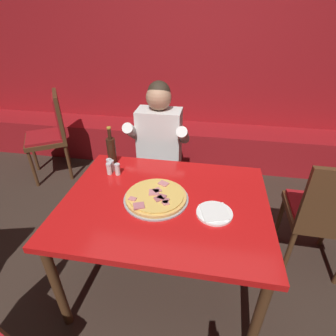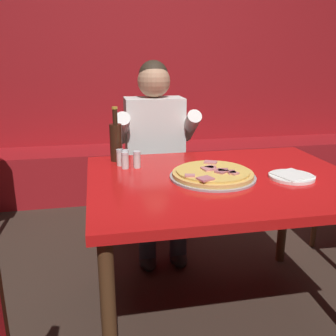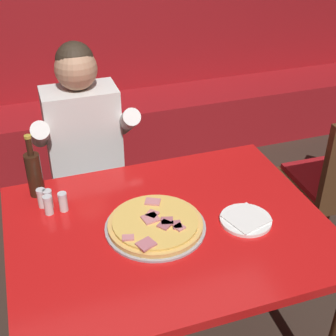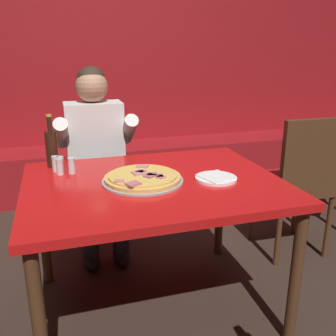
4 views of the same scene
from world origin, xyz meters
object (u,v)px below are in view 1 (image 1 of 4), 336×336
at_px(plate_white_paper, 214,213).
at_px(shaker_oregano, 118,170).
at_px(main_dining_table, 165,210).
at_px(pizza, 156,197).
at_px(shaker_parmesan, 109,165).
at_px(diner_seated_blue_shirt, 158,150).
at_px(dining_chair_far_right, 51,130).
at_px(shaker_black_pepper, 112,166).
at_px(dining_chair_side_aisle, 326,211).
at_px(beer_bottle, 111,150).
at_px(shaker_red_pepper_flakes, 109,169).

bearing_deg(plate_white_paper, shaker_oregano, 155.67).
height_order(main_dining_table, plate_white_paper, plate_white_paper).
height_order(pizza, shaker_parmesan, shaker_parmesan).
distance_m(shaker_parmesan, diner_seated_blue_shirt, 0.53).
xyz_separation_m(plate_white_paper, dining_chair_far_right, (-1.85, 1.33, -0.19)).
relative_size(main_dining_table, shaker_black_pepper, 14.70).
distance_m(shaker_parmesan, dining_chair_side_aisle, 1.55).
relative_size(beer_bottle, shaker_black_pepper, 3.40).
xyz_separation_m(beer_bottle, dining_chair_far_right, (-1.07, 0.86, -0.29)).
xyz_separation_m(plate_white_paper, beer_bottle, (-0.78, 0.47, 0.10)).
bearing_deg(shaker_black_pepper, main_dining_table, -31.70).
bearing_deg(beer_bottle, dining_chair_side_aisle, -3.78).
bearing_deg(shaker_parmesan, shaker_oregano, -34.68).
xyz_separation_m(plate_white_paper, shaker_oregano, (-0.69, 0.31, 0.03)).
relative_size(shaker_parmesan, shaker_oregano, 1.00).
bearing_deg(dining_chair_side_aisle, plate_white_paper, -154.70).
distance_m(shaker_oregano, dining_chair_side_aisle, 1.47).
distance_m(main_dining_table, shaker_parmesan, 0.56).
bearing_deg(plate_white_paper, main_dining_table, 165.73).
bearing_deg(main_dining_table, shaker_black_pepper, 148.30).
xyz_separation_m(pizza, shaker_black_pepper, (-0.38, 0.27, 0.02)).
distance_m(pizza, plate_white_paper, 0.37).
bearing_deg(shaker_black_pepper, plate_white_paper, -25.14).
xyz_separation_m(main_dining_table, shaker_parmesan, (-0.46, 0.29, 0.12)).
height_order(pizza, shaker_red_pepper_flakes, shaker_red_pepper_flakes).
bearing_deg(shaker_parmesan, dining_chair_side_aisle, -0.12).
height_order(diner_seated_blue_shirt, dining_chair_far_right, diner_seated_blue_shirt).
bearing_deg(main_dining_table, pizza, -179.35).
bearing_deg(shaker_oregano, shaker_black_pepper, 145.91).
bearing_deg(plate_white_paper, dining_chair_side_aisle, 25.30).
bearing_deg(shaker_oregano, shaker_red_pepper_flakes, -177.20).
bearing_deg(shaker_oregano, diner_seated_blue_shirt, 69.90).
xyz_separation_m(plate_white_paper, shaker_black_pepper, (-0.74, 0.35, 0.03)).
bearing_deg(dining_chair_side_aisle, shaker_red_pepper_flakes, -177.89).
relative_size(beer_bottle, dining_chair_side_aisle, 0.30).
bearing_deg(shaker_oregano, beer_bottle, 121.03).
bearing_deg(dining_chair_side_aisle, diner_seated_blue_shirt, 160.49).
distance_m(plate_white_paper, dining_chair_side_aisle, 0.87).
xyz_separation_m(beer_bottle, shaker_oregano, (0.09, -0.16, -0.07)).
relative_size(pizza, beer_bottle, 1.38).
relative_size(shaker_black_pepper, shaker_red_pepper_flakes, 1.00).
xyz_separation_m(pizza, dining_chair_far_right, (-1.49, 1.25, -0.20)).
height_order(main_dining_table, pizza, pizza).
distance_m(plate_white_paper, dining_chair_far_right, 2.28).
height_order(shaker_red_pepper_flakes, shaker_oregano, same).
xyz_separation_m(main_dining_table, dining_chair_far_right, (-1.55, 1.25, -0.10)).
bearing_deg(dining_chair_side_aisle, main_dining_table, -165.06).
relative_size(shaker_black_pepper, dining_chair_far_right, 0.09).
bearing_deg(shaker_black_pepper, dining_chair_side_aisle, 0.56).
relative_size(main_dining_table, pizza, 3.14).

